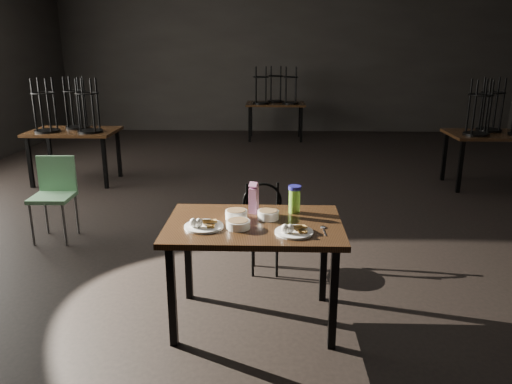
{
  "coord_description": "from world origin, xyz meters",
  "views": [
    {
      "loc": [
        -0.3,
        -5.37,
        1.92
      ],
      "look_at": [
        -0.42,
        -1.78,
        0.85
      ],
      "focal_mm": 35.0,
      "sensor_mm": 36.0,
      "label": 1
    }
  ],
  "objects_px": {
    "juice_carton": "(254,199)",
    "bentwood_chair": "(264,220)",
    "main_table": "(254,234)",
    "school_chair": "(54,190)",
    "water_bottle": "(294,199)"
  },
  "relations": [
    {
      "from": "juice_carton",
      "to": "bentwood_chair",
      "type": "bearing_deg",
      "value": 84.61
    },
    {
      "from": "main_table",
      "to": "juice_carton",
      "type": "distance_m",
      "value": 0.28
    },
    {
      "from": "main_table",
      "to": "school_chair",
      "type": "bearing_deg",
      "value": 143.13
    },
    {
      "from": "main_table",
      "to": "juice_carton",
      "type": "height_order",
      "value": "juice_carton"
    },
    {
      "from": "juice_carton",
      "to": "bentwood_chair",
      "type": "xyz_separation_m",
      "value": [
        0.06,
        0.67,
        -0.4
      ]
    },
    {
      "from": "juice_carton",
      "to": "water_bottle",
      "type": "xyz_separation_m",
      "value": [
        0.29,
        0.02,
        -0.0
      ]
    },
    {
      "from": "bentwood_chair",
      "to": "school_chair",
      "type": "xyz_separation_m",
      "value": [
        -2.13,
        0.68,
        0.05
      ]
    },
    {
      "from": "juice_carton",
      "to": "main_table",
      "type": "bearing_deg",
      "value": -87.25
    },
    {
      "from": "main_table",
      "to": "bentwood_chair",
      "type": "bearing_deg",
      "value": 86.52
    },
    {
      "from": "bentwood_chair",
      "to": "school_chair",
      "type": "distance_m",
      "value": 2.24
    },
    {
      "from": "juice_carton",
      "to": "water_bottle",
      "type": "height_order",
      "value": "juice_carton"
    },
    {
      "from": "main_table",
      "to": "juice_carton",
      "type": "xyz_separation_m",
      "value": [
        -0.01,
        0.21,
        0.19
      ]
    },
    {
      "from": "juice_carton",
      "to": "school_chair",
      "type": "relative_size",
      "value": 0.28
    },
    {
      "from": "juice_carton",
      "to": "school_chair",
      "type": "bearing_deg",
      "value": 146.8
    },
    {
      "from": "main_table",
      "to": "school_chair",
      "type": "distance_m",
      "value": 2.6
    }
  ]
}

